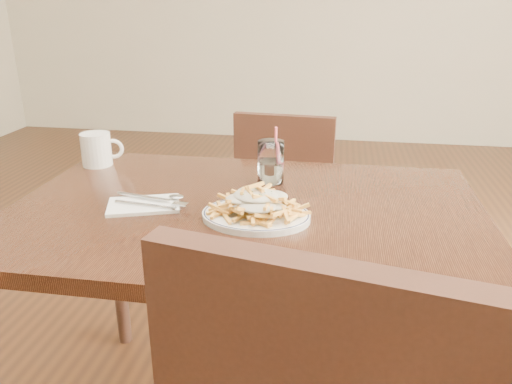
% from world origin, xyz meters
% --- Properties ---
extents(table, '(1.20, 0.80, 0.75)m').
position_xyz_m(table, '(0.00, 0.00, 0.67)').
color(table, black).
rests_on(table, ground).
extents(chair_far, '(0.42, 0.42, 0.84)m').
position_xyz_m(chair_far, '(0.03, 0.78, 0.48)').
color(chair_far, black).
rests_on(chair_far, ground).
extents(fries_plate, '(0.31, 0.29, 0.02)m').
position_xyz_m(fries_plate, '(0.04, -0.07, 0.76)').
color(fries_plate, white).
rests_on(fries_plate, table).
extents(loaded_fries, '(0.25, 0.22, 0.06)m').
position_xyz_m(loaded_fries, '(0.04, -0.07, 0.80)').
color(loaded_fries, '#EBAE48').
rests_on(loaded_fries, fries_plate).
extents(napkin, '(0.21, 0.17, 0.01)m').
position_xyz_m(napkin, '(-0.26, -0.04, 0.75)').
color(napkin, silver).
rests_on(napkin, table).
extents(cutlery, '(0.22, 0.09, 0.01)m').
position_xyz_m(cutlery, '(-0.26, -0.04, 0.76)').
color(cutlery, silver).
rests_on(cutlery, napkin).
extents(water_glass, '(0.08, 0.08, 0.17)m').
position_xyz_m(water_glass, '(0.04, 0.19, 0.80)').
color(water_glass, white).
rests_on(water_glass, table).
extents(coffee_mug, '(0.13, 0.09, 0.10)m').
position_xyz_m(coffee_mug, '(-0.53, 0.26, 0.80)').
color(coffee_mug, white).
rests_on(coffee_mug, table).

